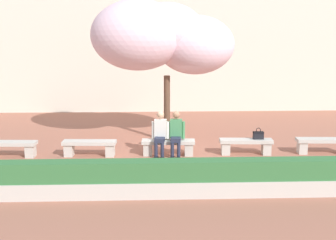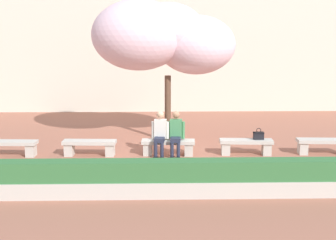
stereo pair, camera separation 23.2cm
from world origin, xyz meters
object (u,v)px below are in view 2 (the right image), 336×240
stone_bench_center (168,145)px  stone_bench_east_end (324,144)px  stone_bench_near_east (246,145)px  person_seated_left (160,132)px  person_seated_right (176,132)px  stone_bench_near_west (90,146)px  cherry_tree_main (164,37)px  stone_bench_west_end (10,146)px  handbag (259,135)px

stone_bench_center → stone_bench_east_end: 4.53m
stone_bench_east_end → stone_bench_center: bearing=180.0°
stone_bench_near_east → person_seated_left: 2.53m
stone_bench_east_end → person_seated_right: size_ratio=1.20×
stone_bench_near_west → stone_bench_east_end: same height
person_seated_right → cherry_tree_main: cherry_tree_main is taller
stone_bench_west_end → stone_bench_east_end: size_ratio=1.00×
stone_bench_east_end → person_seated_left: bearing=-179.4°
stone_bench_west_end → stone_bench_near_east: (6.80, 0.00, 0.00)m
stone_bench_near_west → stone_bench_near_east: 4.53m
stone_bench_west_end → person_seated_left: bearing=-0.7°
handbag → stone_bench_center: bearing=-179.8°
stone_bench_near_east → handbag: size_ratio=4.57×
stone_bench_near_west → stone_bench_east_end: bearing=0.0°
person_seated_left → person_seated_right: 0.45m
stone_bench_east_end → stone_bench_west_end: bearing=180.0°
cherry_tree_main → stone_bench_near_east: bearing=-37.3°
stone_bench_west_end → person_seated_right: bearing=-0.6°
stone_bench_west_end → stone_bench_near_west: bearing=0.0°
stone_bench_near_east → person_seated_right: (-2.05, -0.05, 0.40)m
stone_bench_center → stone_bench_east_end: bearing=0.0°
stone_bench_near_west → stone_bench_east_end: (6.80, 0.00, 0.00)m
stone_bench_near_east → handbag: bearing=1.5°
person_seated_left → person_seated_right: (0.45, -0.00, 0.00)m
stone_bench_near_west → stone_bench_near_east: (4.53, 0.00, 0.00)m
stone_bench_west_end → handbag: handbag is taller
stone_bench_near_west → handbag: size_ratio=4.57×
handbag → stone_bench_near_east: bearing=-178.5°
stone_bench_west_end → handbag: (7.15, 0.01, 0.29)m
stone_bench_west_end → cherry_tree_main: cherry_tree_main is taller
stone_bench_near_east → stone_bench_center: bearing=180.0°
stone_bench_near_west → stone_bench_center: (2.27, 0.00, 0.00)m
person_seated_left → handbag: size_ratio=3.81×
stone_bench_near_east → stone_bench_west_end: bearing=180.0°
stone_bench_center → cherry_tree_main: bearing=92.6°
person_seated_left → handbag: bearing=1.3°
stone_bench_near_west → stone_bench_center: bearing=0.0°
stone_bench_center → stone_bench_near_east: size_ratio=1.00×
stone_bench_near_west → cherry_tree_main: bearing=39.3°
stone_bench_center → person_seated_right: bearing=-13.6°
stone_bench_near_east → cherry_tree_main: (-2.35, 1.79, 3.05)m
person_seated_left → stone_bench_west_end: bearing=179.3°
person_seated_left → cherry_tree_main: (0.15, 1.84, 2.64)m
stone_bench_near_west → person_seated_right: bearing=-1.2°
person_seated_left → cherry_tree_main: size_ratio=0.28×
stone_bench_east_end → cherry_tree_main: cherry_tree_main is taller
stone_bench_near_east → cherry_tree_main: bearing=142.7°
cherry_tree_main → person_seated_left: bearing=-94.8°
stone_bench_east_end → person_seated_left: (-4.77, -0.05, 0.40)m
handbag → stone_bench_east_end: bearing=-0.3°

